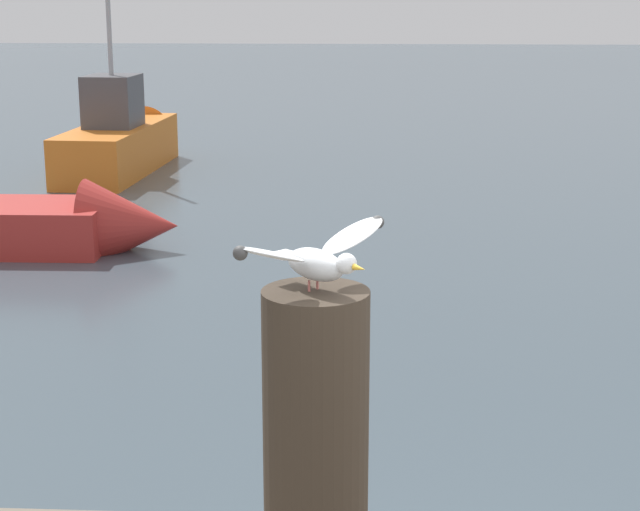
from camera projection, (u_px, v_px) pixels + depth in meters
The scene contains 3 objects.
mooring_post at pixel (316, 445), 3.36m from camera, with size 0.34×0.34×1.04m, color #382D23.
seagull at pixel (316, 256), 3.20m from camera, with size 0.50×0.53×0.20m.
boat_orange at pixel (125, 139), 18.52m from camera, with size 1.38×4.75×4.01m.
Camera 1 is at (-0.76, -3.59, 3.09)m, focal length 58.42 mm.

